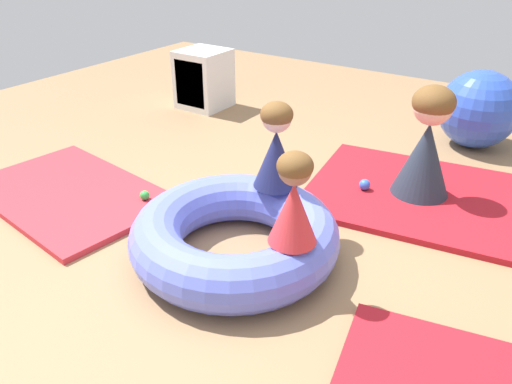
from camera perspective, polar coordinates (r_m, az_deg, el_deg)
The scene contains 11 objects.
ground_plane at distance 2.93m, azimuth -0.69°, elevation -5.96°, with size 8.00×8.00×0.00m, color #93704C.
gym_mat_center_rear at distance 3.65m, azimuth -20.25°, elevation -0.17°, with size 1.37×0.89×0.04m, color red.
gym_mat_near_left at distance 3.58m, azimuth 17.79°, elevation -0.30°, with size 1.42×1.17×0.04m, color #B21923.
inflatable_cushion at distance 2.75m, azimuth -2.33°, elevation -4.91°, with size 1.14×1.14×0.29m, color #6070E5.
child_in_red at distance 2.34m, azimuth 4.28°, elevation -0.87°, with size 0.28×0.28×0.47m.
child_in_navy at distance 2.85m, azimuth 2.28°, elevation 5.17°, with size 0.35×0.35×0.50m.
adult_seated at distance 3.42m, azimuth 18.70°, elevation 5.24°, with size 0.46×0.46×0.73m.
play_ball_green at distance 3.37m, azimuth -12.42°, elevation -0.35°, with size 0.06×0.06×0.06m, color green.
play_ball_blue at distance 3.49m, azimuth 12.15°, elevation 0.81°, with size 0.07×0.07×0.07m, color blue.
exercise_ball_large at distance 4.49m, azimuth 23.80°, elevation 8.53°, with size 0.63×0.63×0.63m, color blue.
storage_cube at distance 5.09m, azimuth -6.08°, elevation 12.49°, with size 0.44×0.44×0.56m.
Camera 1 is at (1.38, -1.99, 1.65)m, focal length 35.49 mm.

